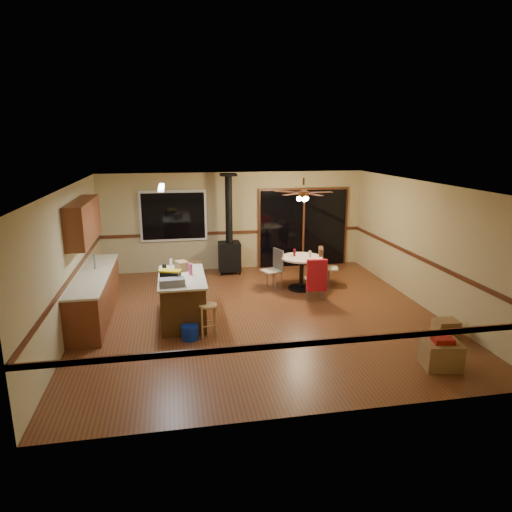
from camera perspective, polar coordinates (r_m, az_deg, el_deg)
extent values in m
plane|color=brown|center=(9.26, 0.34, -7.36)|extent=(7.00, 7.00, 0.00)
plane|color=silver|center=(8.64, 0.36, 8.86)|extent=(7.00, 7.00, 0.00)
plane|color=tan|center=(12.25, -2.72, 4.36)|extent=(7.00, 0.00, 7.00)
plane|color=tan|center=(5.63, 7.09, -8.04)|extent=(7.00, 0.00, 7.00)
plane|color=tan|center=(8.92, -22.33, -0.55)|extent=(0.00, 7.00, 7.00)
plane|color=tan|center=(10.10, 20.25, 1.30)|extent=(0.00, 7.00, 7.00)
cube|color=black|center=(12.06, -10.28, 4.95)|extent=(1.72, 0.10, 1.32)
cube|color=black|center=(12.63, 5.91, 3.46)|extent=(2.52, 0.10, 2.10)
cube|color=brown|center=(9.57, -19.49, -4.75)|extent=(0.60, 3.00, 0.86)
cube|color=beige|center=(9.44, -19.72, -2.17)|extent=(0.64, 3.04, 0.04)
cube|color=brown|center=(9.43, -20.80, 4.10)|extent=(0.35, 2.00, 0.80)
cube|color=#4B2E12|center=(8.97, -9.16, -5.36)|extent=(0.80, 1.60, 0.86)
cube|color=beige|center=(8.83, -9.27, -2.61)|extent=(0.88, 1.68, 0.04)
cube|color=black|center=(11.96, -3.33, -0.04)|extent=(0.55, 0.50, 0.75)
cylinder|color=black|center=(11.71, -3.42, 5.94)|extent=(0.18, 0.18, 1.77)
cylinder|color=brown|center=(10.37, 5.95, 7.77)|extent=(0.24, 0.24, 0.10)
cylinder|color=brown|center=(10.35, 5.99, 9.26)|extent=(0.05, 0.05, 0.16)
sphere|color=#FFD88C|center=(10.39, 5.93, 7.12)|extent=(0.16, 0.16, 0.16)
cube|color=white|center=(8.80, -11.74, 8.40)|extent=(0.10, 1.20, 0.04)
cube|color=slate|center=(8.25, -10.46, -3.24)|extent=(0.46, 0.28, 0.14)
cube|color=black|center=(8.48, -10.64, -2.56)|extent=(0.39, 0.29, 0.19)
cube|color=gold|center=(8.45, -10.67, -1.84)|extent=(0.42, 0.32, 0.03)
cube|color=olive|center=(9.19, -9.25, -1.22)|extent=(0.30, 0.33, 0.18)
cylinder|color=black|center=(8.71, -11.36, -1.89)|extent=(0.09, 0.09, 0.27)
cylinder|color=#D84C8C|center=(8.84, -8.18, -1.66)|extent=(0.08, 0.08, 0.23)
cylinder|color=white|center=(9.46, -10.60, -0.86)|extent=(0.06, 0.06, 0.17)
cylinder|color=tan|center=(8.29, -5.97, -7.95)|extent=(0.37, 0.37, 0.59)
cylinder|color=#0D2EBA|center=(8.25, -8.27, -9.42)|extent=(0.37, 0.37, 0.25)
cylinder|color=black|center=(10.86, 5.64, -3.99)|extent=(0.60, 0.60, 0.04)
cylinder|color=black|center=(10.75, 5.69, -2.12)|extent=(0.10, 0.10, 0.70)
cylinder|color=beige|center=(10.65, 5.74, -0.21)|extent=(0.97, 0.97, 0.04)
cylinder|color=#590C14|center=(10.68, 4.83, 0.43)|extent=(0.07, 0.07, 0.17)
cylinder|color=beige|center=(10.63, 6.76, 0.25)|extent=(0.07, 0.07, 0.15)
cube|color=tan|center=(10.66, 1.93, -1.87)|extent=(0.52, 0.52, 0.03)
cube|color=slate|center=(10.69, 2.79, -0.43)|extent=(0.17, 0.38, 0.50)
cube|color=tan|center=(10.12, 7.33, -2.87)|extent=(0.44, 0.44, 0.03)
cube|color=slate|center=(9.87, 7.60, -1.81)|extent=(0.40, 0.07, 0.50)
cube|color=#B6141D|center=(9.88, 7.61, -2.40)|extent=(0.45, 0.14, 0.70)
cube|color=tan|center=(10.99, 9.14, -1.54)|extent=(0.50, 0.50, 0.03)
cube|color=slate|center=(10.91, 8.19, -0.26)|extent=(0.14, 0.39, 0.50)
cube|color=#3F2618|center=(10.94, 8.07, -0.76)|extent=(0.22, 0.45, 0.70)
cube|color=olive|center=(11.72, -8.26, -1.71)|extent=(0.65, 0.59, 0.42)
cube|color=olive|center=(7.75, 22.13, -11.34)|extent=(0.61, 0.54, 0.42)
cube|color=olive|center=(8.91, 22.66, -8.34)|extent=(0.41, 0.36, 0.32)
cube|color=maroon|center=(7.65, 22.31, -9.66)|extent=(0.34, 0.30, 0.08)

